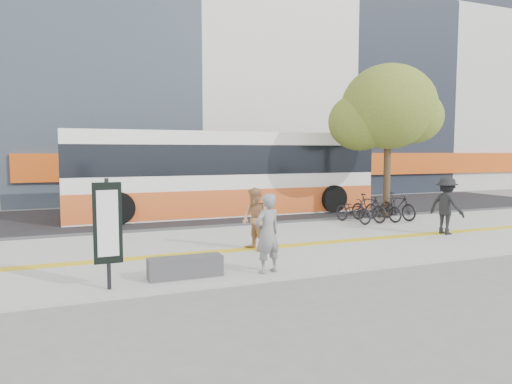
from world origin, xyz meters
name	(u,v)px	position (x,y,z in m)	size (l,w,h in m)	color
ground	(273,259)	(0.00, 0.00, 0.00)	(120.00, 120.00, 0.00)	slate
sidewalk	(252,246)	(0.00, 1.50, 0.04)	(40.00, 7.00, 0.08)	gray
tactile_strip	(258,248)	(0.00, 1.00, 0.09)	(40.00, 0.45, 0.01)	gold
street	(190,214)	(0.00, 9.00, 0.03)	(40.00, 8.00, 0.06)	black
curb	(217,227)	(0.00, 5.00, 0.07)	(40.00, 0.25, 0.14)	#363739
bench	(185,267)	(-2.60, -1.20, 0.30)	(1.60, 0.45, 0.45)	#363739
signboard	(108,225)	(-4.20, -1.51, 1.37)	(0.55, 0.10, 2.20)	black
street_tree	(386,109)	(7.18, 4.82, 4.51)	(4.40, 3.80, 6.31)	#3A2A1A
bus	(225,176)	(1.47, 8.50, 1.74)	(13.39, 3.17, 3.56)	white
bicycle_row	(375,208)	(6.14, 4.00, 0.59)	(2.98, 1.93, 1.07)	black
seated_woman	(268,233)	(-0.80, -1.51, 0.98)	(0.65, 0.43, 1.79)	black
pedestrian_tan	(255,219)	(-0.19, 0.77, 0.94)	(0.84, 0.65, 1.73)	#AA764C
pedestrian_dark	(446,206)	(6.60, 0.81, 1.02)	(1.22, 0.70, 1.88)	black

